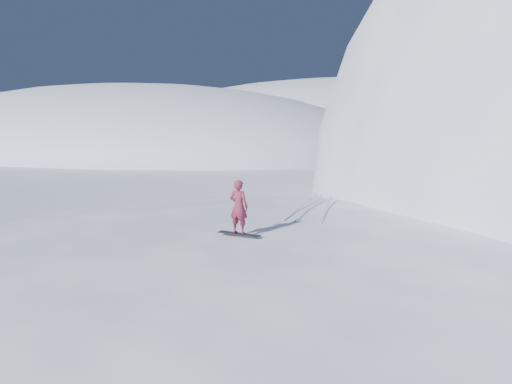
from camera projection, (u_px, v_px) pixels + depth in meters
ground at (282, 327)px, 12.57m from camera, size 400.00×400.00×0.00m
near_ridge at (351, 298)px, 14.67m from camera, size 36.00×28.00×4.80m
far_ridge_a at (113, 151)px, 98.30m from camera, size 120.00×70.00×28.00m
far_ridge_c at (327, 146)px, 126.84m from camera, size 140.00×90.00×36.00m
wind_bumps at (295, 298)px, 14.67m from camera, size 16.00×14.40×1.00m
snowboard at (239, 234)px, 13.09m from camera, size 1.33×0.30×0.02m
snowboarder at (239, 207)px, 12.98m from camera, size 0.58×0.39×1.56m
vapor_plume at (83, 158)px, 79.18m from camera, size 9.66×7.73×6.76m
board_tracks at (314, 206)px, 17.60m from camera, size 2.47×5.90×0.04m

